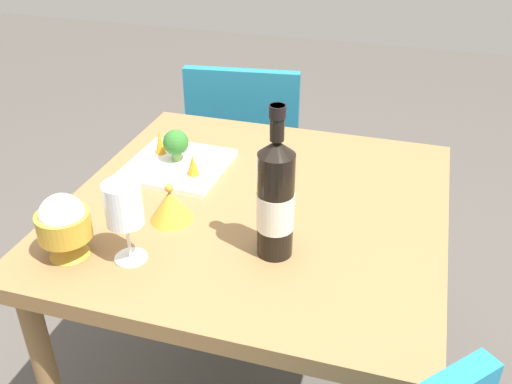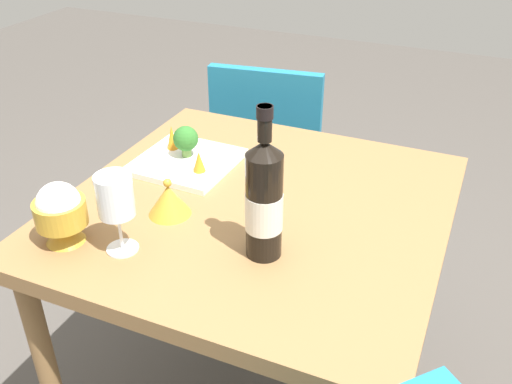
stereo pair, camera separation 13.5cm
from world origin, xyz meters
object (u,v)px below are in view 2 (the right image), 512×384
at_px(serving_plate, 186,161).
at_px(carrot_garnish_left, 172,137).
at_px(rice_bowl, 60,212).
at_px(wine_glass, 115,198).
at_px(carrot_garnish_right, 199,161).
at_px(broccoli_floret, 186,139).
at_px(wine_bottle, 264,200).
at_px(chair_by_wall, 270,146).
at_px(rice_bowl_lid, 169,200).

relative_size(serving_plate, carrot_garnish_left, 3.85).
distance_m(rice_bowl, carrot_garnish_left, 0.45).
bearing_deg(wine_glass, carrot_garnish_right, 89.85).
xyz_separation_m(rice_bowl, broccoli_floret, (0.06, 0.43, -0.01)).
height_order(serving_plate, carrot_garnish_right, carrot_garnish_right).
xyz_separation_m(wine_bottle, broccoli_floret, (-0.35, 0.30, -0.07)).
height_order(wine_bottle, wine_glass, wine_bottle).
bearing_deg(carrot_garnish_left, broccoli_floret, -22.15).
height_order(chair_by_wall, wine_glass, wine_glass).
bearing_deg(rice_bowl_lid, carrot_garnish_left, 119.22).
xyz_separation_m(chair_by_wall, wine_glass, (0.07, -1.01, 0.36)).
relative_size(rice_bowl_lid, broccoli_floret, 1.17).
height_order(rice_bowl_lid, broccoli_floret, broccoli_floret).
bearing_deg(chair_by_wall, broccoli_floret, -97.54).
xyz_separation_m(broccoli_floret, carrot_garnish_right, (0.07, -0.06, -0.02)).
bearing_deg(chair_by_wall, wine_bottle, -76.25).
bearing_deg(wine_bottle, rice_bowl_lid, 168.49).
xyz_separation_m(wine_bottle, carrot_garnish_left, (-0.41, 0.32, -0.08)).
bearing_deg(wine_bottle, serving_plate, 140.72).
bearing_deg(rice_bowl_lid, chair_by_wall, 96.19).
bearing_deg(rice_bowl, wine_glass, 9.96).
bearing_deg(serving_plate, broccoli_floret, 112.82).
bearing_deg(rice_bowl_lid, rice_bowl, -129.66).
relative_size(chair_by_wall, rice_bowl_lid, 8.50).
bearing_deg(rice_bowl, chair_by_wall, 86.68).
relative_size(wine_glass, carrot_garnish_right, 3.21).
bearing_deg(chair_by_wall, carrot_garnish_left, -103.28).
bearing_deg(carrot_garnish_right, broccoli_floret, 139.52).
bearing_deg(carrot_garnish_right, wine_bottle, -40.28).
height_order(wine_bottle, carrot_garnish_right, wine_bottle).
xyz_separation_m(wine_glass, carrot_garnish_right, (0.00, 0.34, -0.08)).
bearing_deg(wine_glass, chair_by_wall, 94.02).
bearing_deg(broccoli_floret, carrot_garnish_right, -40.48).
height_order(rice_bowl, broccoli_floret, rice_bowl).
relative_size(rice_bowl_lid, carrot_garnish_left, 1.49).
relative_size(chair_by_wall, broccoli_floret, 9.91).
relative_size(wine_glass, broccoli_floret, 2.09).
height_order(wine_glass, serving_plate, wine_glass).
bearing_deg(rice_bowl, serving_plate, 80.84).
bearing_deg(broccoli_floret, rice_bowl_lid, -69.39).
height_order(wine_bottle, rice_bowl_lid, wine_bottle).
bearing_deg(carrot_garnish_right, rice_bowl_lid, -83.72).
xyz_separation_m(broccoli_floret, carrot_garnish_left, (-0.06, 0.02, -0.02)).
xyz_separation_m(chair_by_wall, wine_bottle, (0.35, -0.90, 0.36)).
distance_m(wine_glass, broccoli_floret, 0.42).
distance_m(rice_bowl_lid, broccoli_floret, 0.26).
bearing_deg(wine_glass, carrot_garnish_left, 106.77).
xyz_separation_m(serving_plate, carrot_garnish_right, (0.07, -0.04, 0.04)).
distance_m(rice_bowl_lid, carrot_garnish_right, 0.18).
xyz_separation_m(rice_bowl_lid, serving_plate, (-0.09, 0.23, -0.03)).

